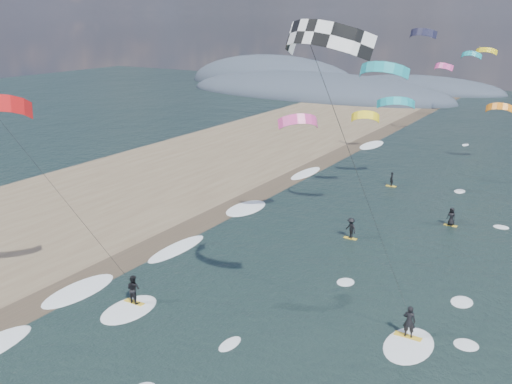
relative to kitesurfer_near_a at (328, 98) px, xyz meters
The scene contains 8 objects.
sand_strip 33.26m from the kitesurfer_near_a, behind, with size 26.00×240.00×0.00m, color brown.
wet_sand_strip 23.02m from the kitesurfer_near_a, behind, with size 3.00×240.00×0.00m, color #382D23.
coastal_hills 113.91m from the kitesurfer_near_a, 116.73° to the left, with size 80.00×41.00×15.00m.
kitesurfer_near_a is the anchor object (origin of this frame).
kitesurfer_near_b 16.58m from the kitesurfer_near_a, 163.49° to the right, with size 7.12×9.44×14.30m.
far_kitesurfers 25.62m from the kitesurfer_near_a, 100.07° to the left, with size 9.43×16.93×1.80m.
bg_kite_field 44.72m from the kitesurfer_near_a, 99.24° to the left, with size 13.57×67.90×9.70m.
shoreline_surf 23.25m from the kitesurfer_near_a, 154.94° to the left, with size 2.40×79.40×0.11m.
Camera 1 is at (16.86, -16.95, 17.74)m, focal length 40.00 mm.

